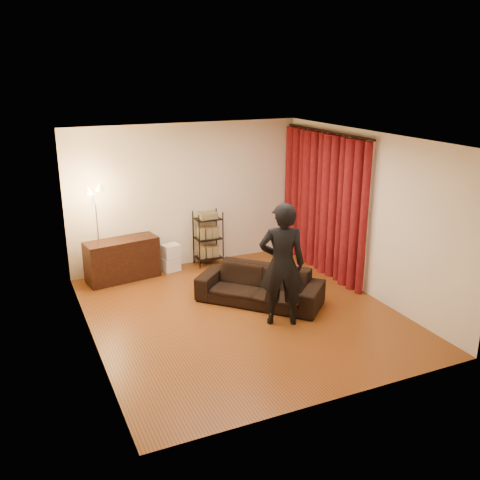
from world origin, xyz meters
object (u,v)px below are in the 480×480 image
media_cabinet (122,260)px  sofa (260,286)px  storage_boxes (171,258)px  wire_shelf (208,238)px  person (282,264)px  floor_lamp (98,237)px

media_cabinet → sofa: bearing=-55.9°
sofa → storage_boxes: sofa is taller
wire_shelf → media_cabinet: bearing=175.1°
wire_shelf → storage_boxes: bearing=175.9°
sofa → storage_boxes: (-0.89, 1.96, -0.03)m
sofa → wire_shelf: 2.03m
person → wire_shelf: (-0.08, 2.79, -0.40)m
media_cabinet → wire_shelf: size_ratio=1.21×
floor_lamp → person: bearing=-49.4°
sofa → media_cabinet: bearing=179.2°
person → media_cabinet: bearing=-33.6°
person → media_cabinet: 3.27m
sofa → media_cabinet: media_cabinet is taller
storage_boxes → wire_shelf: (0.78, 0.05, 0.27)m
media_cabinet → person: bearing=-65.7°
person → storage_boxes: size_ratio=3.54×
person → floor_lamp: size_ratio=1.04×
wire_shelf → floor_lamp: size_ratio=0.59×
person → floor_lamp: person is taller
sofa → media_cabinet: 2.63m
sofa → wire_shelf: size_ratio=1.88×
sofa → floor_lamp: 2.89m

